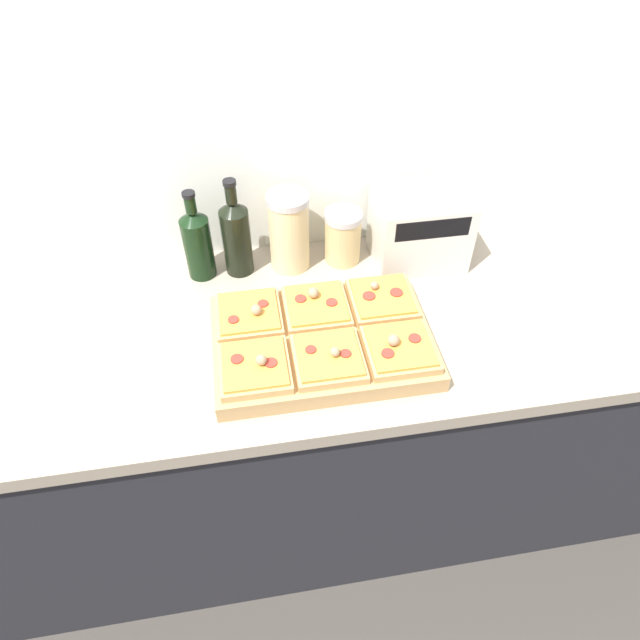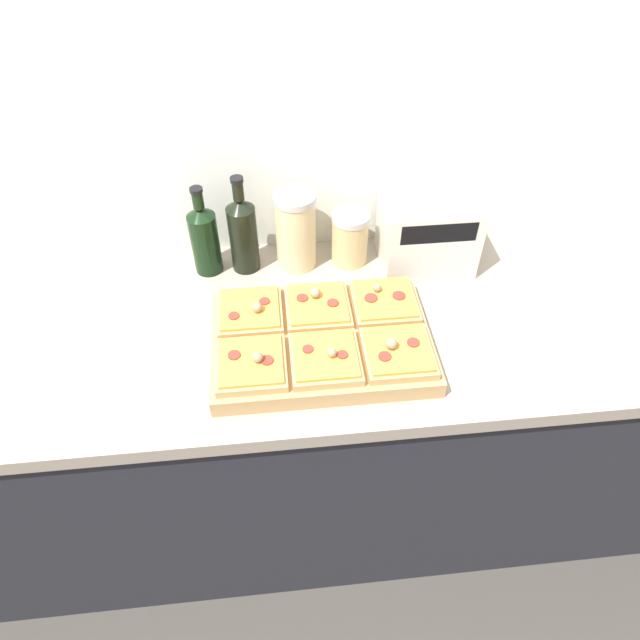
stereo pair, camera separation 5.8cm
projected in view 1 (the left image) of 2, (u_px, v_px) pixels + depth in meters
The scene contains 15 objects.
ground_plane at pixel (309, 591), 1.81m from camera, with size 12.00×12.00×0.00m, color #3D3833.
wall_back at pixel (260, 119), 1.40m from camera, with size 6.00×0.06×2.50m.
kitchen_counter at pixel (291, 427), 1.72m from camera, with size 2.63×0.67×0.88m.
cutting_board at pixel (322, 342), 1.34m from camera, with size 0.51×0.35×0.04m, color tan.
pizza_slice_back_left at pixel (249, 314), 1.35m from camera, with size 0.15×0.16×0.05m.
pizza_slice_back_center at pixel (316, 306), 1.37m from camera, with size 0.15×0.16×0.05m.
pizza_slice_back_right at pixel (382, 299), 1.39m from camera, with size 0.15×0.16×0.05m.
pizza_slice_front_left at pixel (255, 367), 1.24m from camera, with size 0.15×0.16×0.05m.
pizza_slice_front_center at pixel (328, 358), 1.25m from camera, with size 0.15×0.16×0.05m.
pizza_slice_front_right at pixel (400, 349), 1.27m from camera, with size 0.15×0.16×0.06m.
olive_oil_bottle at pixel (197, 242), 1.47m from camera, with size 0.07×0.07×0.25m.
wine_bottle at pixel (236, 236), 1.48m from camera, with size 0.08×0.08×0.28m.
grain_jar_tall at pixel (289, 231), 1.50m from camera, with size 0.11×0.11×0.22m.
grain_jar_short at pixel (343, 236), 1.54m from camera, with size 0.10×0.10×0.15m.
toaster_oven at pixel (420, 228), 1.53m from camera, with size 0.27×0.19×0.20m.
Camera 1 is at (-0.07, -0.67, 1.89)m, focal length 32.00 mm.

